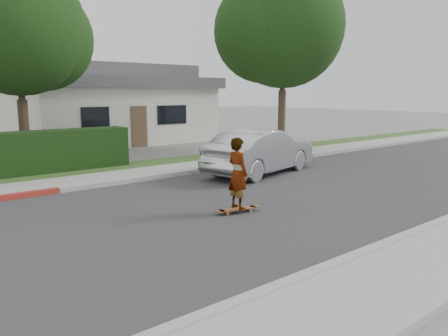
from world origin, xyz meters
The scene contains 11 objects.
ground centered at (0.00, 0.00, 0.00)m, with size 120.00×120.00×0.00m, color slate.
road centered at (0.00, 0.00, 0.01)m, with size 60.00×8.00×0.01m, color #2D2D30.
curb_near centered at (0.00, -4.10, 0.07)m, with size 60.00×0.20×0.15m, color #9E9E99.
curb_far centered at (0.00, 4.10, 0.07)m, with size 60.00×0.20×0.15m, color #9E9E99.
sidewalk_far centered at (0.00, 5.00, 0.06)m, with size 60.00×1.60×0.12m, color gray.
tree_center centered at (1.49, 9.19, 4.90)m, with size 5.66×4.84×7.44m.
tree_right centered at (12.49, 6.69, 5.63)m, with size 6.32×5.60×8.56m.
house centered at (8.00, 16.00, 2.10)m, with size 10.60×8.60×4.30m.
skateboard centered at (3.51, -0.62, 0.10)m, with size 1.15×0.47×0.10m.
skateboarder centered at (3.51, -0.62, 0.94)m, with size 0.60×0.40×1.66m, color white.
car_silver centered at (7.45, 2.68, 0.78)m, with size 1.65×4.72×1.56m, color silver.
Camera 1 is at (-2.95, -8.03, 2.77)m, focal length 35.00 mm.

